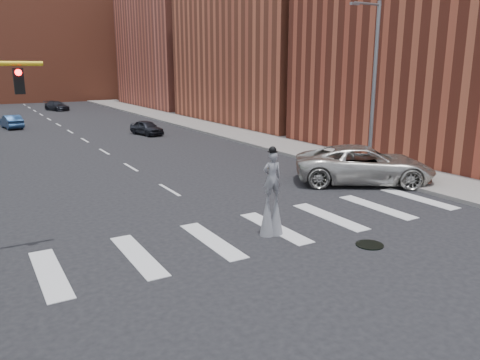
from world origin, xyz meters
TOP-DOWN VIEW (x-y plane):
  - ground_plane at (0.00, 0.00)m, footprint 160.00×160.00m
  - sidewalk_right at (12.50, 25.00)m, footprint 5.00×90.00m
  - manhole at (3.00, -2.00)m, footprint 0.90×0.90m
  - building_mid at (22.00, 30.00)m, footprint 16.00×22.00m
  - building_far at (22.00, 54.00)m, footprint 16.00×22.00m
  - building_backdrop at (6.00, 78.00)m, footprint 26.00×14.00m
  - streetlight at (10.90, 6.00)m, footprint 2.05×0.20m
  - stilt_performer at (0.78, 0.48)m, footprint 0.83×0.59m
  - suv_crossing at (9.00, 4.38)m, footprint 7.38×6.38m
  - car_near at (5.33, 26.43)m, footprint 2.24×3.89m
  - car_mid at (-4.33, 37.15)m, footprint 1.92×4.08m
  - car_far at (2.67, 54.87)m, footprint 3.08×4.64m

SIDE VIEW (x-z plane):
  - ground_plane at x=0.00m, z-range 0.00..0.00m
  - manhole at x=3.00m, z-range 0.00..0.04m
  - sidewalk_right at x=12.50m, z-range 0.00..0.18m
  - car_near at x=5.33m, z-range 0.00..1.25m
  - car_far at x=2.67m, z-range 0.00..1.25m
  - car_mid at x=-4.33m, z-range 0.00..1.29m
  - suv_crossing at x=9.00m, z-range 0.00..1.89m
  - stilt_performer at x=0.78m, z-range -0.31..2.82m
  - streetlight at x=10.90m, z-range 0.40..9.40m
  - building_backdrop at x=6.00m, z-range 0.00..18.00m
  - building_far at x=22.00m, z-range 0.00..20.00m
  - building_mid at x=22.00m, z-range 0.00..24.00m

